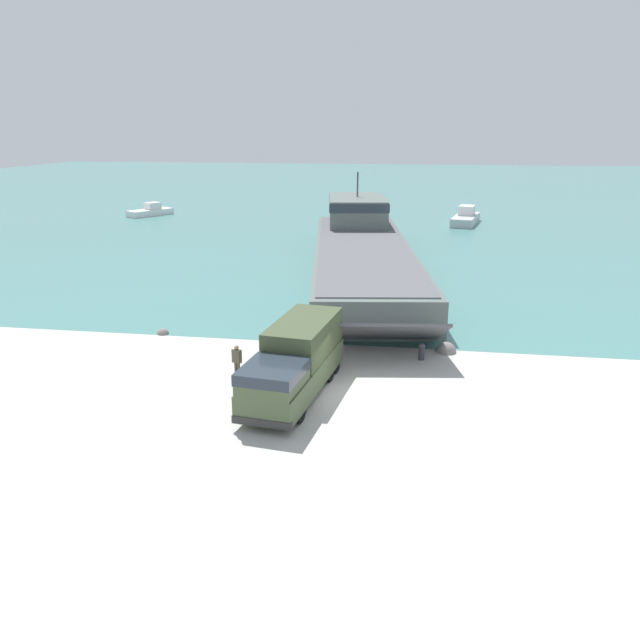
# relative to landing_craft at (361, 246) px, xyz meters

# --- Properties ---
(ground_plane) EXTENTS (240.00, 240.00, 0.00)m
(ground_plane) POSITION_rel_landing_craft_xyz_m (2.15, -27.24, -1.79)
(ground_plane) COLOR #B7B5AD
(water_surface) EXTENTS (240.00, 180.00, 0.01)m
(water_surface) POSITION_rel_landing_craft_xyz_m (2.15, 69.59, -1.79)
(water_surface) COLOR #477F7A
(water_surface) RESTS_ON ground_plane
(landing_craft) EXTENTS (12.52, 39.41, 7.41)m
(landing_craft) POSITION_rel_landing_craft_xyz_m (0.00, 0.00, 0.00)
(landing_craft) COLOR #56605B
(landing_craft) RESTS_ON ground_plane
(military_truck) EXTENTS (3.52, 8.48, 3.12)m
(military_truck) POSITION_rel_landing_craft_xyz_m (-0.46, -27.40, -0.19)
(military_truck) COLOR #475638
(military_truck) RESTS_ON ground_plane
(soldier_on_ramp) EXTENTS (0.50, 0.39, 1.71)m
(soldier_on_ramp) POSITION_rel_landing_craft_xyz_m (-3.56, -26.07, -0.80)
(soldier_on_ramp) COLOR #4C4738
(soldier_on_ramp) RESTS_ON ground_plane
(moored_boat_a) EXTENTS (5.26, 6.48, 1.74)m
(moored_boat_a) POSITION_rel_landing_craft_xyz_m (-31.65, 28.55, -1.21)
(moored_boat_a) COLOR white
(moored_boat_a) RESTS_ON ground_plane
(moored_boat_b) EXTENTS (4.21, 8.67, 2.21)m
(moored_boat_b) POSITION_rel_landing_craft_xyz_m (10.64, 27.29, -1.05)
(moored_boat_b) COLOR #B7BABF
(moored_boat_b) RESTS_ON ground_plane
(mooring_bollard) EXTENTS (0.37, 0.37, 0.94)m
(mooring_bollard) POSITION_rel_landing_craft_xyz_m (5.19, -22.12, -1.28)
(mooring_bollard) COLOR #333338
(mooring_bollard) RESTS_ON ground_plane
(shoreline_rock_a) EXTENTS (0.54, 0.54, 0.54)m
(shoreline_rock_a) POSITION_rel_landing_craft_xyz_m (6.48, -20.13, -1.79)
(shoreline_rock_a) COLOR gray
(shoreline_rock_a) RESTS_ON ground_plane
(shoreline_rock_b) EXTENTS (0.69, 0.69, 0.69)m
(shoreline_rock_b) POSITION_rel_landing_craft_xyz_m (-9.79, -20.15, -1.79)
(shoreline_rock_b) COLOR gray
(shoreline_rock_b) RESTS_ON ground_plane
(shoreline_rock_c) EXTENTS (1.09, 1.09, 1.09)m
(shoreline_rock_c) POSITION_rel_landing_craft_xyz_m (6.52, -20.71, -1.79)
(shoreline_rock_c) COLOR gray
(shoreline_rock_c) RESTS_ON ground_plane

